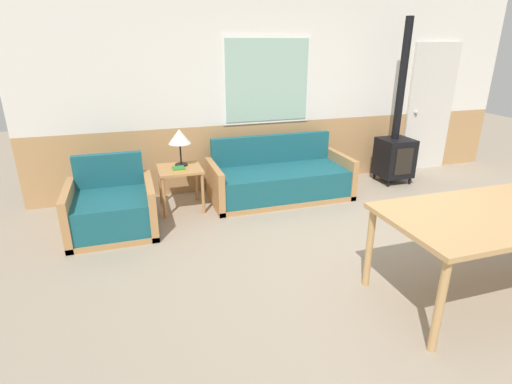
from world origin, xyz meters
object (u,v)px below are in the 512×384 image
at_px(armchair, 112,210).
at_px(dining_table, 509,217).
at_px(couch, 280,180).
at_px(table_lamp, 179,138).
at_px(side_table, 180,175).
at_px(wood_stove, 395,147).

relative_size(armchair, dining_table, 0.45).
distance_m(couch, dining_table, 2.82).
xyz_separation_m(couch, dining_table, (0.95, -2.62, 0.46)).
height_order(armchair, table_lamp, table_lamp).
distance_m(side_table, wood_stove, 3.20).
relative_size(couch, side_table, 3.45).
bearing_deg(armchair, dining_table, -44.45).
height_order(dining_table, wood_stove, wood_stove).
distance_m(dining_table, wood_stove, 2.87).
distance_m(couch, armchair, 2.19).
distance_m(side_table, table_lamp, 0.46).
distance_m(armchair, side_table, 0.94).
distance_m(couch, wood_stove, 1.90).
xyz_separation_m(side_table, dining_table, (2.28, -2.63, 0.25)).
bearing_deg(armchair, couch, 1.61).
bearing_deg(side_table, table_lamp, 69.35).
xyz_separation_m(couch, side_table, (-1.33, 0.01, 0.21)).
bearing_deg(couch, dining_table, -70.01).
bearing_deg(armchair, side_table, 17.73).
height_order(side_table, table_lamp, table_lamp).
bearing_deg(dining_table, table_lamp, 129.47).
bearing_deg(dining_table, side_table, 130.89).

